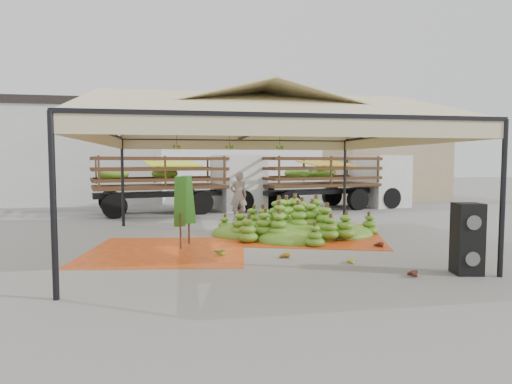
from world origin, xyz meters
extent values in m
plane|color=slate|center=(0.00, 0.00, 0.00)|extent=(90.00, 90.00, 0.00)
cylinder|color=black|center=(-4.00, -4.00, 1.50)|extent=(0.10, 0.10, 3.00)
cylinder|color=black|center=(4.00, -4.00, 1.50)|extent=(0.10, 0.10, 3.00)
cylinder|color=black|center=(-4.00, 4.00, 1.50)|extent=(0.10, 0.10, 3.00)
cylinder|color=black|center=(4.00, 4.00, 1.50)|extent=(0.10, 0.10, 3.00)
pyramid|color=beige|center=(0.00, 0.00, 3.50)|extent=(8.00, 8.00, 1.00)
cube|color=black|center=(0.00, 0.00, 3.00)|extent=(8.00, 8.00, 0.08)
cube|color=beige|center=(0.00, 0.00, 2.82)|extent=(8.00, 8.00, 0.36)
cube|color=silver|center=(-10.00, 14.00, 2.50)|extent=(14.00, 6.00, 5.00)
cube|color=black|center=(-10.00, 14.00, 5.20)|extent=(14.30, 6.30, 0.40)
cube|color=tan|center=(10.00, 13.00, 1.80)|extent=(6.00, 5.00, 3.60)
cube|color=navy|center=(10.00, 13.00, 3.85)|extent=(6.30, 5.30, 0.50)
cube|color=orange|center=(-2.40, -0.47, 0.01)|extent=(4.28, 4.12, 0.01)
cube|color=red|center=(1.73, 1.35, 0.01)|extent=(5.52, 5.67, 0.01)
ellipsoid|color=#337317|center=(1.39, 1.28, 0.54)|extent=(5.39, 4.57, 1.08)
ellipsoid|color=gold|center=(1.53, -2.46, 0.09)|extent=(0.47, 0.42, 0.18)
ellipsoid|color=#B38A23|center=(0.27, -1.79, 0.10)|extent=(0.54, 0.52, 0.19)
ellipsoid|color=#552613|center=(2.28, -3.70, 0.09)|extent=(0.47, 0.42, 0.19)
ellipsoid|color=#512012|center=(2.95, -0.95, 0.10)|extent=(0.49, 0.43, 0.20)
ellipsoid|color=#417819|center=(-1.16, -1.10, 0.10)|extent=(0.58, 0.58, 0.20)
ellipsoid|color=#57801A|center=(-2.13, 1.23, 2.62)|extent=(0.24, 0.24, 0.20)
ellipsoid|color=#57801A|center=(-0.63, 1.23, 2.62)|extent=(0.24, 0.24, 0.20)
ellipsoid|color=#57801A|center=(0.87, 1.23, 2.62)|extent=(0.24, 0.24, 0.20)
cube|color=black|center=(3.50, -3.70, 0.35)|extent=(0.57, 0.52, 0.70)
cube|color=black|center=(3.50, -3.70, 1.05)|extent=(0.57, 0.52, 0.70)
imported|color=gray|center=(0.11, 4.87, 0.92)|extent=(0.71, 0.50, 1.85)
cube|color=#52351B|center=(-2.94, 7.65, 1.15)|extent=(5.89, 3.68, 0.13)
cube|color=silver|center=(0.57, 8.46, 1.26)|extent=(2.46, 2.78, 2.51)
cylinder|color=black|center=(-4.61, 6.14, 0.49)|extent=(1.03, 0.54, 0.98)
cylinder|color=black|center=(-5.10, 8.27, 0.49)|extent=(1.03, 0.54, 0.98)
cylinder|color=black|center=(-1.21, 6.93, 0.49)|extent=(1.03, 0.54, 0.98)
cylinder|color=black|center=(-1.70, 9.06, 0.49)|extent=(1.03, 0.54, 0.98)
cylinder|color=black|center=(0.60, 7.35, 0.49)|extent=(1.03, 0.54, 0.98)
cylinder|color=black|center=(0.11, 9.48, 0.49)|extent=(1.03, 0.54, 0.98)
ellipsoid|color=#347017|center=(-2.94, 7.65, 1.69)|extent=(4.70, 2.90, 0.76)
cube|color=#D4EB1A|center=(-2.41, 7.77, 2.13)|extent=(2.62, 2.61, 0.27)
cube|color=#453217|center=(4.21, 8.05, 1.15)|extent=(5.89, 3.62, 0.13)
cube|color=white|center=(7.75, 8.81, 1.26)|extent=(2.44, 2.77, 2.52)
cylinder|color=black|center=(2.52, 6.56, 0.49)|extent=(1.03, 0.53, 0.99)
cylinder|color=black|center=(2.05, 8.71, 0.49)|extent=(1.03, 0.53, 0.99)
cylinder|color=black|center=(5.95, 7.30, 0.49)|extent=(1.03, 0.53, 0.99)
cylinder|color=black|center=(5.48, 9.45, 0.49)|extent=(1.03, 0.53, 0.99)
cylinder|color=black|center=(7.77, 7.69, 0.49)|extent=(1.03, 0.53, 0.99)
cylinder|color=black|center=(7.31, 9.84, 0.49)|extent=(1.03, 0.53, 0.99)
ellipsoid|color=#477D1A|center=(4.21, 8.05, 1.70)|extent=(4.70, 2.85, 0.77)
cube|color=gold|center=(4.75, 8.17, 2.14)|extent=(2.60, 2.60, 0.27)
camera|label=1|loc=(-1.99, -11.15, 2.20)|focal=30.00mm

